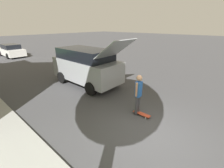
# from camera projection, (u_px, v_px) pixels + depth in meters

# --- Properties ---
(ground_plane) EXTENTS (120.00, 120.00, 0.00)m
(ground_plane) POSITION_uv_depth(u_px,v_px,m) (149.00, 132.00, 5.33)
(ground_plane) COLOR #3D3D3F
(suv_parked) EXTENTS (2.14, 5.23, 2.95)m
(suv_parked) POSITION_uv_depth(u_px,v_px,m) (86.00, 65.00, 9.25)
(suv_parked) COLOR gray
(suv_parked) RESTS_ON ground_plane
(car_down_street) EXTENTS (1.87, 4.38, 1.43)m
(car_down_street) POSITION_uv_depth(u_px,v_px,m) (11.00, 51.00, 17.86)
(car_down_street) COLOR silver
(car_down_street) RESTS_ON ground_plane
(skateboarder) EXTENTS (0.41, 0.23, 1.75)m
(skateboarder) POSITION_uv_depth(u_px,v_px,m) (138.00, 93.00, 6.07)
(skateboarder) COLOR #38383D
(skateboarder) RESTS_ON ground_plane
(skateboard) EXTENTS (0.22, 0.77, 0.10)m
(skateboard) POSITION_uv_depth(u_px,v_px,m) (142.00, 114.00, 6.28)
(skateboard) COLOR #B73D23
(skateboard) RESTS_ON ground_plane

